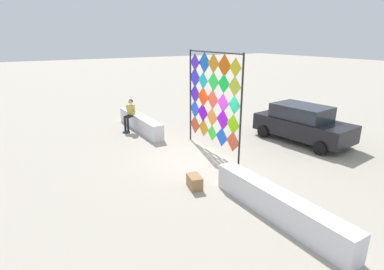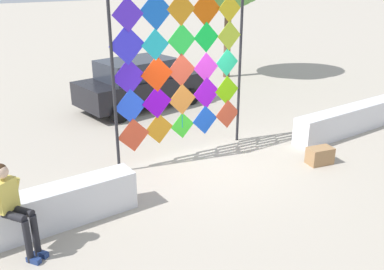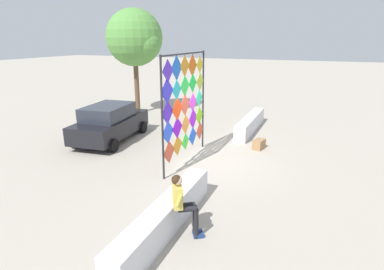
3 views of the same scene
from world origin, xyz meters
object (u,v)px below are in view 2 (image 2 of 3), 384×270
at_px(kite_display_rack, 181,66).
at_px(parked_car, 140,83).
at_px(seated_vendor, 12,203).
at_px(cardboard_box_large, 320,156).

xyz_separation_m(kite_display_rack, parked_car, (1.07, 4.18, -1.42)).
relative_size(kite_display_rack, seated_vendor, 2.51).
height_order(parked_car, cardboard_box_large, parked_car).
xyz_separation_m(seated_vendor, parked_car, (5.45, 6.06, -0.12)).
bearing_deg(parked_car, cardboard_box_large, -78.09).
relative_size(seated_vendor, parked_car, 0.36).
relative_size(seated_vendor, cardboard_box_large, 2.67).
distance_m(kite_display_rack, cardboard_box_large, 3.94).
bearing_deg(parked_car, seated_vendor, -131.99).
xyz_separation_m(seated_vendor, cardboard_box_large, (6.82, -0.44, -0.75)).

